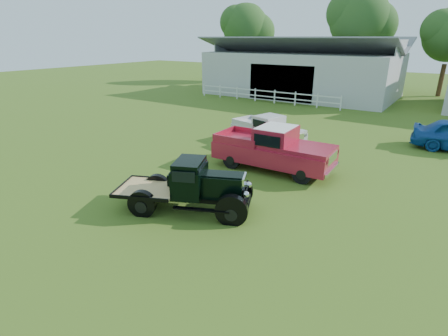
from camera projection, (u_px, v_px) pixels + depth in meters
The scene contains 9 objects.
ground at pixel (201, 204), 12.64m from camera, with size 120.00×120.00×0.00m, color #48681C.
shed_left at pixel (302, 67), 35.48m from camera, with size 18.80×10.20×5.60m, color #B3B3B3, non-canonical shape.
fence_rail at pixel (265, 96), 32.13m from camera, with size 14.20×0.16×1.20m, color white, non-canonical shape.
tree_a at pixel (245, 40), 45.81m from camera, with size 6.30×6.30×10.50m, color #2C5720, non-canonical shape.
tree_b at pixel (357, 36), 39.06m from camera, with size 6.90×6.90×11.50m, color #2C5720, non-canonical shape.
tree_c at pixel (448, 50), 34.00m from camera, with size 5.40×5.40×9.00m, color #2C5720, non-canonical shape.
vintage_flatbed at pixel (188, 185), 11.90m from camera, with size 4.62×1.83×1.83m, color black, non-canonical shape.
red_pickup at pixel (273, 148), 15.60m from camera, with size 5.52×2.12×2.01m, color #A61B31, non-canonical shape.
white_pickup at pixel (267, 130), 19.31m from camera, with size 4.41×1.71×1.62m, color #BCBAB7, non-canonical shape.
Camera 1 is at (7.08, -8.95, 5.66)m, focal length 28.00 mm.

